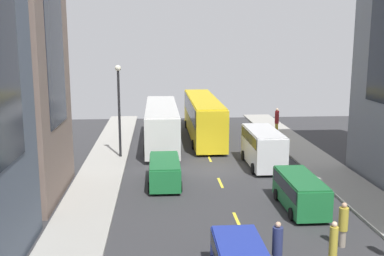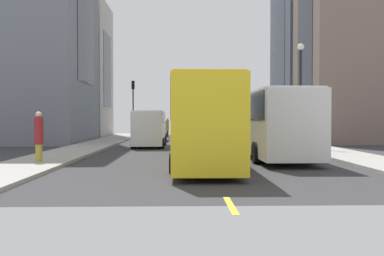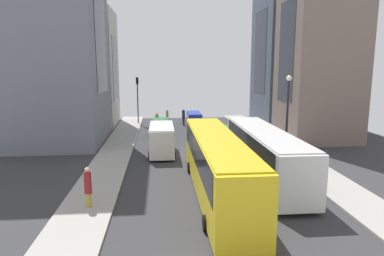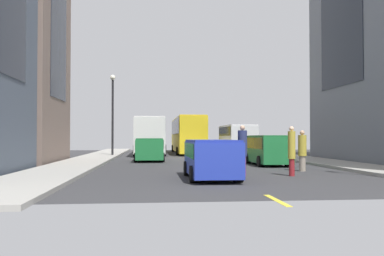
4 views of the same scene
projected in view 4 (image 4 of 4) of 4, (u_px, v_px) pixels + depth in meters
ground_plane at (195, 158)px, 31.49m from camera, size 42.11×42.11×0.00m
sidewalk_west at (95, 158)px, 30.77m from camera, size 2.95×44.00×0.15m
sidewalk_east at (290, 157)px, 32.21m from camera, size 2.95×44.00×0.15m
lane_stripe_0 at (277, 200)px, 10.59m from camera, size 0.16×2.00×0.01m
lane_stripe_1 at (232, 178)px, 16.56m from camera, size 0.16×2.00×0.01m
lane_stripe_2 at (211, 167)px, 22.53m from camera, size 0.16×2.00×0.01m
lane_stripe_3 at (199, 161)px, 28.51m from camera, size 0.16×2.00×0.01m
lane_stripe_4 at (191, 157)px, 34.48m from camera, size 0.16×2.00×0.01m
lane_stripe_5 at (186, 154)px, 40.45m from camera, size 0.16×2.00×0.01m
lane_stripe_6 at (181, 152)px, 46.42m from camera, size 0.16×2.00×0.01m
lane_stripe_7 at (178, 150)px, 52.39m from camera, size 0.16×2.00×0.01m
building_west_1 at (3, 20)px, 25.96m from camera, size 7.05×7.61×18.17m
city_bus_white at (150, 133)px, 39.03m from camera, size 2.80×12.97×3.35m
streetcar_yellow at (187, 132)px, 42.10m from camera, size 2.70×14.70×3.59m
delivery_van_white at (237, 139)px, 32.39m from camera, size 2.25×5.63×2.58m
car_green_0 at (150, 148)px, 28.15m from camera, size 1.98×4.57×1.57m
car_green_1 at (267, 148)px, 24.16m from camera, size 1.90×4.70×1.75m
car_blue_2 at (211, 156)px, 16.16m from camera, size 1.93×4.42×1.54m
pedestrian_walking_far at (252, 140)px, 44.29m from camera, size 0.39×0.39×2.20m
pedestrian_waiting_curb at (302, 150)px, 19.71m from camera, size 0.40×0.40×1.98m
pedestrian_crossing_mid at (242, 149)px, 17.16m from camera, size 0.39×0.39×2.14m
pedestrian_crossing_near at (292, 150)px, 17.31m from camera, size 0.31×0.31×2.11m
streetlamp_near at (113, 106)px, 34.47m from camera, size 0.44×0.44×6.76m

